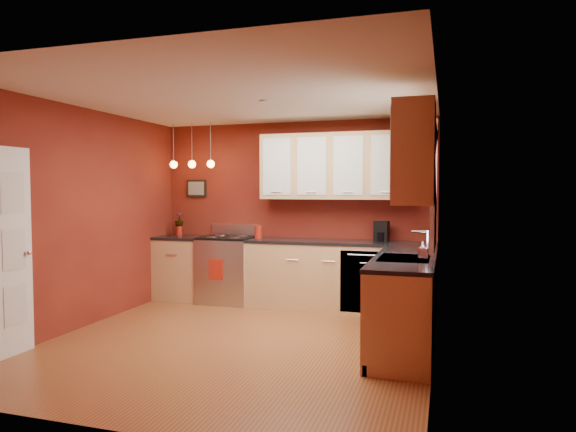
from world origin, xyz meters
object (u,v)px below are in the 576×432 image
(gas_range, at_px, (228,269))
(coffee_maker, at_px, (381,232))
(red_canister, at_px, (258,232))
(soap_pump, at_px, (422,251))
(sink, at_px, (404,260))

(gas_range, bearing_deg, coffee_maker, 2.98)
(red_canister, xyz_separation_m, soap_pump, (2.33, -1.63, 0.00))
(coffee_maker, relative_size, soap_pump, 1.46)
(sink, relative_size, red_canister, 4.01)
(soap_pump, bearing_deg, sink, 148.76)
(coffee_maker, bearing_deg, red_canister, -170.01)
(gas_range, distance_m, sink, 3.05)
(sink, height_order, soap_pump, sink)
(coffee_maker, xyz_separation_m, soap_pump, (0.61, -1.72, -0.03))
(red_canister, distance_m, coffee_maker, 1.73)
(sink, relative_size, soap_pump, 3.79)
(sink, xyz_separation_m, soap_pump, (0.18, -0.11, 0.12))
(gas_range, relative_size, sink, 1.59)
(gas_range, bearing_deg, red_canister, 2.55)
(gas_range, relative_size, soap_pump, 6.01)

